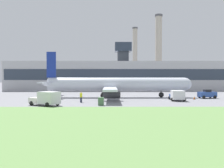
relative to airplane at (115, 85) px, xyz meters
name	(u,v)px	position (x,y,z in m)	size (l,w,h in m)	color
ground_plane	(121,97)	(1.60, 1.33, -2.82)	(400.00, 400.00, 0.00)	gray
grass_strip	(152,147)	(1.60, -35.17, -2.79)	(240.00, 37.00, 0.06)	#668E4C
terminal_building	(117,76)	(1.65, 32.77, 2.37)	(77.68, 15.91, 17.30)	#B2B2B7
smokestack_left	(135,57)	(11.26, 60.48, 12.12)	(2.70, 2.70, 29.66)	#B2A899
smokestack_right	(159,51)	(23.80, 64.07, 15.85)	(3.87, 3.87, 37.03)	#B2A899
airplane	(115,85)	(0.00, 0.00, 0.00)	(33.12, 28.17, 10.06)	silver
pushback_tug	(207,94)	(19.50, -2.33, -2.00)	(3.75, 2.63, 1.86)	#2D4C93
baggage_truck	(46,99)	(-10.70, -14.85, -1.76)	(5.29, 4.30, 2.16)	white
fuel_truck	(177,95)	(11.67, -7.14, -1.86)	(3.16, 5.18, 1.93)	#2D4C93
ground_crew_person	(81,97)	(-6.02, -10.25, -1.87)	(0.44, 0.44, 1.87)	#23283D
traffic_cone_near_nose	(194,98)	(15.87, -4.73, -2.53)	(0.48, 0.48, 0.64)	black
utility_cabinet	(101,101)	(-2.37, -14.51, -2.20)	(0.87, 0.85, 1.24)	#4C724C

